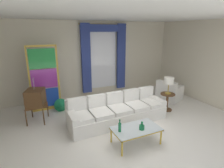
{
  "coord_description": "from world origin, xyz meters",
  "views": [
    {
      "loc": [
        -2.27,
        -4.0,
        2.64
      ],
      "look_at": [
        -0.01,
        0.9,
        1.05
      ],
      "focal_mm": 29.36,
      "sensor_mm": 36.0,
      "label": 1
    }
  ],
  "objects_px": {
    "bottle_crystal_tall": "(120,127)",
    "peacock_figurine": "(61,106)",
    "couch_white_long": "(117,111)",
    "coffee_table": "(136,129)",
    "bottle_blue_decanter": "(142,127)",
    "vintage_tv": "(35,98)",
    "round_side_table": "(167,100)",
    "stained_glass_divider": "(44,80)",
    "armchair_white": "(169,93)",
    "table_lamp_brass": "(169,81)"
  },
  "relations": [
    {
      "from": "bottle_crystal_tall",
      "to": "vintage_tv",
      "type": "distance_m",
      "value": 2.74
    },
    {
      "from": "bottle_blue_decanter",
      "to": "peacock_figurine",
      "type": "bearing_deg",
      "value": 117.65
    },
    {
      "from": "couch_white_long",
      "to": "round_side_table",
      "type": "xyz_separation_m",
      "value": [
        1.9,
        -0.03,
        0.05
      ]
    },
    {
      "from": "stained_glass_divider",
      "to": "table_lamp_brass",
      "type": "relative_size",
      "value": 3.86
    },
    {
      "from": "vintage_tv",
      "to": "stained_glass_divider",
      "type": "bearing_deg",
      "value": 65.16
    },
    {
      "from": "bottle_blue_decanter",
      "to": "peacock_figurine",
      "type": "relative_size",
      "value": 0.35
    },
    {
      "from": "coffee_table",
      "to": "vintage_tv",
      "type": "distance_m",
      "value": 3.05
    },
    {
      "from": "bottle_crystal_tall",
      "to": "peacock_figurine",
      "type": "distance_m",
      "value": 2.71
    },
    {
      "from": "bottle_blue_decanter",
      "to": "round_side_table",
      "type": "distance_m",
      "value": 2.32
    },
    {
      "from": "peacock_figurine",
      "to": "table_lamp_brass",
      "type": "bearing_deg",
      "value": -22.33
    },
    {
      "from": "coffee_table",
      "to": "round_side_table",
      "type": "bearing_deg",
      "value": 31.27
    },
    {
      "from": "bottle_blue_decanter",
      "to": "armchair_white",
      "type": "height_order",
      "value": "armchair_white"
    },
    {
      "from": "bottle_blue_decanter",
      "to": "vintage_tv",
      "type": "height_order",
      "value": "vintage_tv"
    },
    {
      "from": "coffee_table",
      "to": "bottle_crystal_tall",
      "type": "xyz_separation_m",
      "value": [
        -0.42,
        0.03,
        0.16
      ]
    },
    {
      "from": "armchair_white",
      "to": "table_lamp_brass",
      "type": "xyz_separation_m",
      "value": [
        -0.72,
        -0.73,
        0.74
      ]
    },
    {
      "from": "stained_glass_divider",
      "to": "armchair_white",
      "type": "bearing_deg",
      "value": -12.96
    },
    {
      "from": "table_lamp_brass",
      "to": "stained_glass_divider",
      "type": "bearing_deg",
      "value": 154.74
    },
    {
      "from": "bottle_blue_decanter",
      "to": "round_side_table",
      "type": "relative_size",
      "value": 0.35
    },
    {
      "from": "round_side_table",
      "to": "table_lamp_brass",
      "type": "xyz_separation_m",
      "value": [
        0.0,
        0.0,
        0.67
      ]
    },
    {
      "from": "couch_white_long",
      "to": "vintage_tv",
      "type": "height_order",
      "value": "vintage_tv"
    },
    {
      "from": "couch_white_long",
      "to": "table_lamp_brass",
      "type": "bearing_deg",
      "value": -1.02
    },
    {
      "from": "table_lamp_brass",
      "to": "peacock_figurine",
      "type": "bearing_deg",
      "value": 157.67
    },
    {
      "from": "bottle_blue_decanter",
      "to": "coffee_table",
      "type": "bearing_deg",
      "value": 128.44
    },
    {
      "from": "bottle_crystal_tall",
      "to": "armchair_white",
      "type": "height_order",
      "value": "armchair_white"
    },
    {
      "from": "bottle_blue_decanter",
      "to": "vintage_tv",
      "type": "xyz_separation_m",
      "value": [
        -2.16,
        2.32,
        0.25
      ]
    },
    {
      "from": "coffee_table",
      "to": "armchair_white",
      "type": "xyz_separation_m",
      "value": [
        2.71,
        1.94,
        -0.08
      ]
    },
    {
      "from": "couch_white_long",
      "to": "bottle_blue_decanter",
      "type": "height_order",
      "value": "couch_white_long"
    },
    {
      "from": "stained_glass_divider",
      "to": "bottle_blue_decanter",
      "type": "bearing_deg",
      "value": -59.44
    },
    {
      "from": "coffee_table",
      "to": "vintage_tv",
      "type": "height_order",
      "value": "vintage_tv"
    },
    {
      "from": "couch_white_long",
      "to": "coffee_table",
      "type": "bearing_deg",
      "value": -94.38
    },
    {
      "from": "coffee_table",
      "to": "vintage_tv",
      "type": "bearing_deg",
      "value": 133.22
    },
    {
      "from": "couch_white_long",
      "to": "bottle_crystal_tall",
      "type": "bearing_deg",
      "value": -113.16
    },
    {
      "from": "bottle_crystal_tall",
      "to": "bottle_blue_decanter",
      "type": "bearing_deg",
      "value": -15.01
    },
    {
      "from": "peacock_figurine",
      "to": "table_lamp_brass",
      "type": "height_order",
      "value": "table_lamp_brass"
    },
    {
      "from": "armchair_white",
      "to": "round_side_table",
      "type": "xyz_separation_m",
      "value": [
        -0.72,
        -0.73,
        0.07
      ]
    },
    {
      "from": "coffee_table",
      "to": "table_lamp_brass",
      "type": "height_order",
      "value": "table_lamp_brass"
    },
    {
      "from": "bottle_blue_decanter",
      "to": "round_side_table",
      "type": "bearing_deg",
      "value": 34.61
    },
    {
      "from": "couch_white_long",
      "to": "stained_glass_divider",
      "type": "xyz_separation_m",
      "value": [
        -1.82,
        1.72,
        0.75
      ]
    },
    {
      "from": "vintage_tv",
      "to": "armchair_white",
      "type": "height_order",
      "value": "vintage_tv"
    },
    {
      "from": "bottle_blue_decanter",
      "to": "armchair_white",
      "type": "relative_size",
      "value": 0.2
    },
    {
      "from": "couch_white_long",
      "to": "stained_glass_divider",
      "type": "distance_m",
      "value": 2.62
    },
    {
      "from": "coffee_table",
      "to": "stained_glass_divider",
      "type": "bearing_deg",
      "value": 120.25
    },
    {
      "from": "bottle_crystal_tall",
      "to": "peacock_figurine",
      "type": "xyz_separation_m",
      "value": [
        -0.89,
        2.54,
        -0.31
      ]
    },
    {
      "from": "couch_white_long",
      "to": "armchair_white",
      "type": "xyz_separation_m",
      "value": [
        2.62,
        0.7,
        -0.02
      ]
    },
    {
      "from": "vintage_tv",
      "to": "couch_white_long",
      "type": "bearing_deg",
      "value": -24.0
    },
    {
      "from": "couch_white_long",
      "to": "peacock_figurine",
      "type": "height_order",
      "value": "couch_white_long"
    },
    {
      "from": "peacock_figurine",
      "to": "couch_white_long",
      "type": "bearing_deg",
      "value": -43.19
    },
    {
      "from": "round_side_table",
      "to": "peacock_figurine",
      "type": "bearing_deg",
      "value": 157.67
    },
    {
      "from": "coffee_table",
      "to": "table_lamp_brass",
      "type": "bearing_deg",
      "value": 31.27
    },
    {
      "from": "bottle_blue_decanter",
      "to": "peacock_figurine",
      "type": "distance_m",
      "value": 3.03
    }
  ]
}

